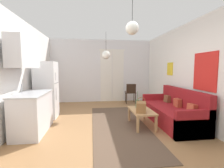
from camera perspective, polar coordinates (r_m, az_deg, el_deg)
ground_plane at (r=3.70m, az=0.07°, el=-18.05°), size 4.83×7.70×0.10m
wall_back at (r=6.98m, az=-3.56°, el=4.57°), size 4.43×0.13×2.64m
wall_right at (r=4.26m, az=30.42°, el=3.30°), size 0.12×7.30×2.64m
wall_left at (r=3.79m, az=-34.51°, el=2.90°), size 0.12×7.30×2.64m
area_rug at (r=4.20m, az=2.45°, el=-14.31°), size 1.32×3.60×0.01m
couch at (r=4.58m, az=20.98°, el=-9.35°), size 0.84×2.09×0.90m
coffee_table at (r=4.10m, az=10.39°, el=-9.79°), size 0.50×0.90×0.41m
bamboo_vase at (r=4.27m, az=8.98°, el=-6.85°), size 0.09×0.09×0.43m
handbag at (r=3.87m, az=10.24°, el=-8.00°), size 0.30×0.36×0.35m
refrigerator at (r=5.03m, az=-22.15°, el=-1.96°), size 0.60×0.62×1.62m
kitchen_counter at (r=3.99m, az=-26.86°, el=-4.13°), size 0.60×1.21×2.09m
accent_chair at (r=6.63m, az=6.62°, el=-2.79°), size 0.45×0.43×0.81m
pendant_lamp_near at (r=2.87m, az=7.15°, el=19.06°), size 0.22×0.22×0.65m
pendant_lamp_far at (r=5.51m, az=-2.13°, el=10.25°), size 0.29×0.29×0.90m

